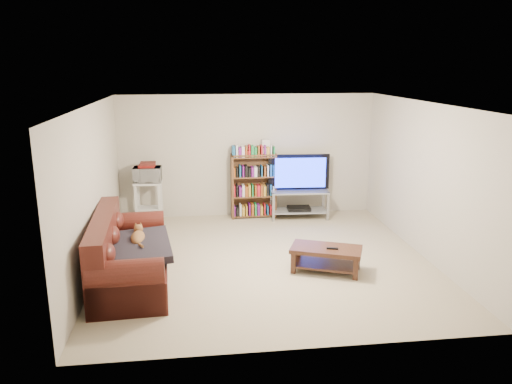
{
  "coord_description": "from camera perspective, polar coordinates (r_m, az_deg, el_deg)",
  "views": [
    {
      "loc": [
        -1.06,
        -7.14,
        2.95
      ],
      "look_at": [
        -0.1,
        0.4,
        1.0
      ],
      "focal_mm": 35.0,
      "sensor_mm": 36.0,
      "label": 1
    }
  ],
  "objects": [
    {
      "name": "microwave_stand",
      "position": [
        9.63,
        -12.17,
        -0.54
      ],
      "size": [
        0.53,
        0.39,
        0.82
      ],
      "rotation": [
        0.0,
        0.0,
        -0.04
      ],
      "color": "silver",
      "rests_on": "floor"
    },
    {
      "name": "wall_front",
      "position": [
        5.07,
        5.27,
        -5.87
      ],
      "size": [
        5.0,
        0.0,
        5.0
      ],
      "primitive_type": "plane",
      "rotation": [
        -1.57,
        0.0,
        0.0
      ],
      "color": "beige",
      "rests_on": "ground"
    },
    {
      "name": "television",
      "position": [
        9.71,
        5.01,
        2.18
      ],
      "size": [
        1.21,
        0.22,
        0.69
      ],
      "primitive_type": "imported",
      "rotation": [
        0.0,
        0.0,
        3.09
      ],
      "color": "black",
      "rests_on": "tv_stand"
    },
    {
      "name": "dvd_player",
      "position": [
        9.89,
        4.92,
        -1.87
      ],
      "size": [
        0.46,
        0.34,
        0.06
      ],
      "primitive_type": "cube",
      "rotation": [
        0.0,
        0.0,
        -0.05
      ],
      "color": "black",
      "rests_on": "tv_stand"
    },
    {
      "name": "ceiling",
      "position": [
        7.24,
        1.2,
        10.02
      ],
      "size": [
        5.0,
        5.0,
        0.0
      ],
      "primitive_type": "plane",
      "rotation": [
        3.14,
        0.0,
        0.0
      ],
      "color": "white",
      "rests_on": "ground"
    },
    {
      "name": "wall_left",
      "position": [
        7.5,
        -18.11,
        0.15
      ],
      "size": [
        0.0,
        5.0,
        5.0
      ],
      "primitive_type": "plane",
      "rotation": [
        1.57,
        0.0,
        1.57
      ],
      "color": "beige",
      "rests_on": "ground"
    },
    {
      "name": "shelf_clutter",
      "position": [
        9.67,
        0.28,
        5.03
      ],
      "size": [
        0.65,
        0.2,
        0.28
      ],
      "rotation": [
        0.0,
        0.0,
        0.01
      ],
      "color": "silver",
      "rests_on": "bookshelf"
    },
    {
      "name": "tv_stand",
      "position": [
        9.84,
        4.95,
        -0.83
      ],
      "size": [
        1.14,
        0.56,
        0.56
      ],
      "rotation": [
        0.0,
        0.0,
        -0.05
      ],
      "color": "#999EA3",
      "rests_on": "floor"
    },
    {
      "name": "blanket",
      "position": [
        6.97,
        -13.4,
        -6.12
      ],
      "size": [
        1.01,
        1.22,
        0.19
      ],
      "primitive_type": "cube",
      "rotation": [
        0.05,
        -0.04,
        0.14
      ],
      "color": "black",
      "rests_on": "sofa"
    },
    {
      "name": "wall_right",
      "position": [
        8.17,
        18.78,
        1.24
      ],
      "size": [
        0.0,
        5.0,
        5.0
      ],
      "primitive_type": "plane",
      "rotation": [
        1.57,
        0.0,
        -1.57
      ],
      "color": "beige",
      "rests_on": "ground"
    },
    {
      "name": "floor",
      "position": [
        7.8,
        1.11,
        -7.84
      ],
      "size": [
        5.0,
        5.0,
        0.0
      ],
      "primitive_type": "plane",
      "color": "#C1B28F",
      "rests_on": "ground"
    },
    {
      "name": "game_boxes",
      "position": [
        9.5,
        -12.36,
        2.95
      ],
      "size": [
        0.31,
        0.27,
        0.05
      ],
      "primitive_type": "cube",
      "rotation": [
        0.0,
        0.0,
        -0.04
      ],
      "color": "maroon",
      "rests_on": "microwave"
    },
    {
      "name": "sofa",
      "position": [
        7.21,
        -14.75,
        -7.42
      ],
      "size": [
        1.08,
        2.28,
        0.95
      ],
      "rotation": [
        0.0,
        0.0,
        0.06
      ],
      "color": "#4A1913",
      "rests_on": "floor"
    },
    {
      "name": "wall_back",
      "position": [
        9.86,
        -0.96,
        4.16
      ],
      "size": [
        5.0,
        0.0,
        5.0
      ],
      "primitive_type": "plane",
      "rotation": [
        1.57,
        0.0,
        0.0
      ],
      "color": "beige",
      "rests_on": "ground"
    },
    {
      "name": "bookshelf",
      "position": [
        9.79,
        -0.28,
        0.83
      ],
      "size": [
        0.88,
        0.29,
        1.27
      ],
      "rotation": [
        0.0,
        0.0,
        0.01
      ],
      "color": "brown",
      "rests_on": "floor"
    },
    {
      "name": "remote",
      "position": [
        7.31,
        8.72,
        -6.39
      ],
      "size": [
        0.17,
        0.08,
        0.02
      ],
      "primitive_type": "cube",
      "rotation": [
        0.0,
        0.0,
        -0.24
      ],
      "color": "black",
      "rests_on": "coffee_table"
    },
    {
      "name": "coffee_table",
      "position": [
        7.41,
        8.01,
        -7.11
      ],
      "size": [
        1.13,
        0.85,
        0.37
      ],
      "rotation": [
        0.0,
        0.0,
        -0.39
      ],
      "color": "#3E2115",
      "rests_on": "floor"
    },
    {
      "name": "cat",
      "position": [
        7.14,
        -13.36,
        -5.11
      ],
      "size": [
        0.28,
        0.62,
        0.18
      ],
      "primitive_type": null,
      "rotation": [
        0.0,
        0.0,
        0.06
      ],
      "color": "brown",
      "rests_on": "sofa"
    },
    {
      "name": "microwave",
      "position": [
        9.53,
        -12.31,
        1.98
      ],
      "size": [
        0.52,
        0.36,
        0.28
      ],
      "primitive_type": "imported",
      "rotation": [
        0.0,
        0.0,
        -0.04
      ],
      "color": "silver",
      "rests_on": "microwave_stand"
    }
  ]
}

